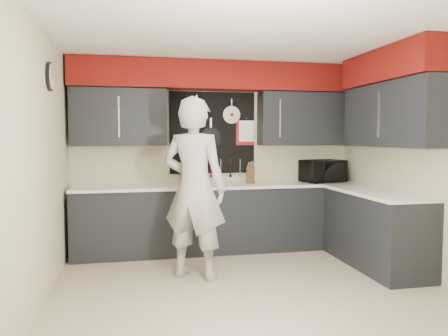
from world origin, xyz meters
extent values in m
plane|color=#AFA788|center=(0.00, 0.00, 0.00)|extent=(4.00, 4.00, 0.00)
cube|color=beige|center=(0.00, 1.75, 1.30)|extent=(4.00, 0.01, 2.60)
cube|color=black|center=(-1.33, 1.59, 1.83)|extent=(1.24, 0.32, 0.75)
cube|color=black|center=(1.28, 1.59, 1.83)|extent=(1.34, 0.32, 0.75)
cube|color=#660F0B|center=(0.00, 1.57, 2.40)|extent=(3.94, 0.36, 0.38)
cube|color=black|center=(-0.05, 1.74, 1.62)|extent=(1.22, 0.03, 1.15)
cylinder|color=black|center=(-0.28, 1.70, 1.88)|extent=(0.26, 0.04, 0.26)
cylinder|color=black|center=(-0.08, 1.70, 1.55)|extent=(0.30, 0.04, 0.30)
cylinder|color=black|center=(-0.34, 1.70, 1.24)|extent=(0.27, 0.04, 0.27)
cylinder|color=silver|center=(0.22, 1.70, 1.88)|extent=(0.25, 0.02, 0.25)
cube|color=maroon|center=(0.42, 1.72, 1.62)|extent=(0.26, 0.01, 0.34)
cube|color=white|center=(0.44, 1.70, 1.65)|extent=(0.22, 0.01, 0.30)
cylinder|color=silver|center=(-0.50, 1.71, 1.13)|extent=(0.01, 0.01, 0.20)
cylinder|color=silver|center=(-0.36, 1.71, 1.13)|extent=(0.01, 0.01, 0.20)
cylinder|color=silver|center=(-0.22, 1.71, 1.13)|extent=(0.01, 0.01, 0.20)
cylinder|color=silver|center=(-0.08, 1.71, 1.13)|extent=(0.01, 0.01, 0.20)
cylinder|color=silver|center=(0.07, 1.71, 1.13)|extent=(0.01, 0.01, 0.20)
cylinder|color=silver|center=(0.21, 1.71, 1.13)|extent=(0.01, 0.01, 0.20)
cylinder|color=silver|center=(0.35, 1.71, 1.13)|extent=(0.01, 0.01, 0.20)
cube|color=beige|center=(2.00, 0.00, 1.30)|extent=(0.01, 3.50, 2.60)
cube|color=black|center=(1.84, 0.30, 1.83)|extent=(0.32, 1.70, 0.75)
cube|color=#660F0B|center=(1.82, 0.30, 2.40)|extent=(0.36, 1.70, 0.38)
cube|color=beige|center=(-2.00, 0.00, 1.30)|extent=(0.01, 3.50, 2.60)
cylinder|color=black|center=(-1.98, 0.40, 2.18)|extent=(0.04, 0.30, 0.30)
cylinder|color=white|center=(-1.96, 0.40, 2.18)|extent=(0.01, 0.26, 0.26)
cube|color=black|center=(0.00, 1.45, 0.44)|extent=(3.90, 0.60, 0.88)
cube|color=white|center=(0.00, 1.44, 0.90)|extent=(3.90, 0.63, 0.04)
cube|color=black|center=(1.70, 0.35, 0.44)|extent=(0.60, 1.60, 0.88)
cube|color=white|center=(1.69, 0.35, 0.90)|extent=(0.63, 1.60, 0.04)
cube|color=black|center=(0.00, 1.19, 0.05)|extent=(3.90, 0.06, 0.10)
imported|color=black|center=(1.50, 1.43, 1.08)|extent=(0.65, 0.51, 0.32)
cube|color=#362111|center=(0.44, 1.49, 1.04)|extent=(0.13, 0.13, 0.24)
cylinder|color=white|center=(-0.26, 1.42, 1.00)|extent=(0.12, 0.12, 0.16)
cube|color=black|center=(-0.41, 1.48, 0.93)|extent=(0.23, 0.26, 0.03)
cube|color=black|center=(-0.41, 1.56, 1.09)|extent=(0.18, 0.11, 0.29)
cube|color=black|center=(-0.41, 1.48, 1.21)|extent=(0.23, 0.26, 0.06)
cylinder|color=black|center=(-0.41, 1.46, 1.02)|extent=(0.11, 0.11, 0.14)
imported|color=#A3A3A1|center=(-0.50, 0.36, 1.00)|extent=(0.87, 0.79, 2.00)
camera|label=1|loc=(-1.16, -4.37, 1.56)|focal=35.00mm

